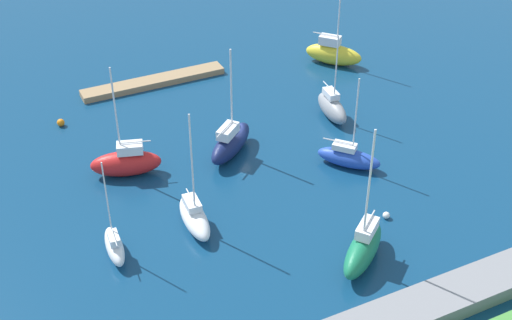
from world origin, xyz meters
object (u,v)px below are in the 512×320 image
sailboat_white_mid_basin (194,217)px  sailboat_gray_off_beacon (332,107)px  sailboat_yellow_by_breakwater (333,53)px  sailboat_red_center_basin (126,162)px  sailboat_navy_east_end (231,142)px  sailboat_white_lone_south (114,246)px  mooring_buoy_white (386,215)px  sailboat_blue_far_north (348,157)px  sailboat_green_near_pier (363,248)px  pier_dock (154,82)px  mooring_buoy_orange (61,123)px

sailboat_white_mid_basin → sailboat_gray_off_beacon: bearing=121.9°
sailboat_yellow_by_breakwater → sailboat_red_center_basin: 34.92m
sailboat_red_center_basin → sailboat_navy_east_end: (-11.21, 1.24, 0.03)m
sailboat_white_lone_south → mooring_buoy_white: bearing=-99.3°
sailboat_yellow_by_breakwater → sailboat_gray_off_beacon: size_ratio=1.23×
sailboat_gray_off_beacon → sailboat_blue_far_north: bearing=-15.1°
sailboat_green_near_pier → mooring_buoy_white: size_ratio=20.22×
sailboat_yellow_by_breakwater → sailboat_red_center_basin: size_ratio=1.06×
sailboat_yellow_by_breakwater → sailboat_blue_far_north: size_ratio=1.25×
sailboat_blue_far_north → sailboat_yellow_by_breakwater: bearing=110.8°
sailboat_green_near_pier → sailboat_white_lone_south: 21.85m
sailboat_green_near_pier → sailboat_white_lone_south: size_ratio=1.42×
sailboat_navy_east_end → sailboat_blue_far_north: bearing=-76.2°
sailboat_red_center_basin → sailboat_gray_off_beacon: (-25.02, -0.66, -0.11)m
sailboat_yellow_by_breakwater → mooring_buoy_white: bearing=-63.5°
sailboat_green_near_pier → sailboat_red_center_basin: bearing=-94.2°
sailboat_green_near_pier → sailboat_white_mid_basin: bearing=-81.6°
sailboat_blue_far_north → sailboat_white_mid_basin: bearing=-124.9°
sailboat_white_mid_basin → sailboat_green_near_pier: sailboat_green_near_pier is taller
sailboat_white_mid_basin → sailboat_navy_east_end: 12.62m
pier_dock → sailboat_white_mid_basin: bearing=78.6°
sailboat_navy_east_end → sailboat_white_lone_south: bearing=172.9°
sailboat_white_mid_basin → sailboat_yellow_by_breakwater: 37.75m
sailboat_white_mid_basin → sailboat_red_center_basin: bearing=-160.0°
sailboat_yellow_by_breakwater → sailboat_white_lone_south: (37.16, 24.34, -0.47)m
pier_dock → mooring_buoy_orange: 13.89m
sailboat_red_center_basin → sailboat_green_near_pier: sailboat_green_near_pier is taller
sailboat_gray_off_beacon → sailboat_white_lone_south: 32.10m
sailboat_white_mid_basin → sailboat_green_near_pier: bearing=50.2°
sailboat_white_mid_basin → sailboat_white_lone_south: 7.84m
sailboat_blue_far_north → sailboat_white_lone_south: (26.09, 2.87, -0.01)m
pier_dock → mooring_buoy_orange: bearing=21.1°
pier_dock → sailboat_gray_off_beacon: bearing=133.5°
pier_dock → sailboat_gray_off_beacon: size_ratio=1.75×
sailboat_blue_far_north → mooring_buoy_orange: sailboat_blue_far_north is taller
sailboat_red_center_basin → sailboat_blue_far_north: (-21.42, 8.69, -0.41)m
pier_dock → sailboat_blue_far_north: (-12.52, 26.32, 0.71)m
mooring_buoy_orange → mooring_buoy_white: size_ratio=1.27×
sailboat_white_mid_basin → mooring_buoy_orange: (7.21, -23.60, -0.73)m
sailboat_white_mid_basin → mooring_buoy_orange: bearing=-159.1°
sailboat_yellow_by_breakwater → sailboat_white_mid_basin: bearing=-92.3°
pier_dock → sailboat_yellow_by_breakwater: bearing=168.4°
sailboat_navy_east_end → mooring_buoy_orange: sailboat_navy_east_end is taller
mooring_buoy_white → sailboat_blue_far_north: bearing=-98.9°
pier_dock → sailboat_red_center_basin: bearing=63.2°
sailboat_white_mid_basin → sailboat_navy_east_end: bearing=144.2°
sailboat_navy_east_end → sailboat_white_lone_south: 18.93m
pier_dock → sailboat_white_lone_south: bearing=65.1°
sailboat_yellow_by_breakwater → sailboat_gray_off_beacon: 14.25m
sailboat_white_mid_basin → mooring_buoy_orange: sailboat_white_mid_basin is taller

